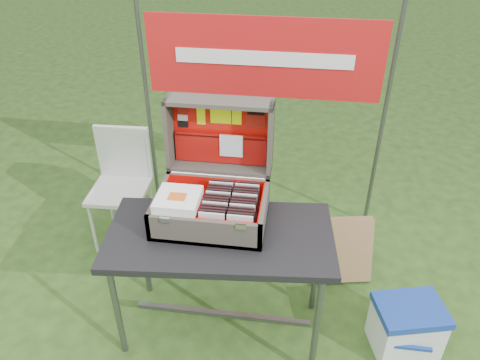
# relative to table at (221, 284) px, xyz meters

# --- Properties ---
(ground) EXTENTS (80.00, 80.00, 0.00)m
(ground) POSITION_rel_table_xyz_m (0.10, 0.10, -0.37)
(ground) COLOR #253F17
(ground) RESTS_ON ground
(table) EXTENTS (1.24, 0.70, 0.75)m
(table) POSITION_rel_table_xyz_m (0.00, 0.00, 0.00)
(table) COLOR black
(table) RESTS_ON ground
(table_top) EXTENTS (1.24, 0.70, 0.04)m
(table_top) POSITION_rel_table_xyz_m (0.00, 0.00, 0.35)
(table_top) COLOR black
(table_top) RESTS_ON ground
(table_leg_fl) EXTENTS (0.04, 0.04, 0.71)m
(table_leg_fl) POSITION_rel_table_xyz_m (-0.54, -0.24, -0.02)
(table_leg_fl) COLOR #59595B
(table_leg_fl) RESTS_ON ground
(table_leg_fr) EXTENTS (0.04, 0.04, 0.71)m
(table_leg_fr) POSITION_rel_table_xyz_m (0.54, -0.24, -0.02)
(table_leg_fr) COLOR #59595B
(table_leg_fr) RESTS_ON ground
(table_leg_bl) EXTENTS (0.04, 0.04, 0.71)m
(table_leg_bl) POSITION_rel_table_xyz_m (-0.54, 0.24, -0.02)
(table_leg_bl) COLOR #59595B
(table_leg_bl) RESTS_ON ground
(table_leg_br) EXTENTS (0.04, 0.04, 0.71)m
(table_leg_br) POSITION_rel_table_xyz_m (0.54, 0.24, -0.02)
(table_leg_br) COLOR #59595B
(table_leg_br) RESTS_ON ground
(table_brace) EXTENTS (1.05, 0.03, 0.03)m
(table_brace) POSITION_rel_table_xyz_m (0.00, 0.00, -0.25)
(table_brace) COLOR #59595B
(table_brace) RESTS_ON ground
(suitcase) EXTENTS (0.59, 0.58, 0.58)m
(suitcase) POSITION_rel_table_xyz_m (-0.06, 0.16, 0.66)
(suitcase) COLOR #534D41
(suitcase) RESTS_ON table
(suitcase_base_bottom) EXTENTS (0.59, 0.42, 0.02)m
(suitcase_base_bottom) POSITION_rel_table_xyz_m (-0.06, 0.10, 0.39)
(suitcase_base_bottom) COLOR #534D41
(suitcase_base_bottom) RESTS_ON table_top
(suitcase_base_wall_front) EXTENTS (0.59, 0.02, 0.16)m
(suitcase_base_wall_front) POSITION_rel_table_xyz_m (-0.06, -0.10, 0.45)
(suitcase_base_wall_front) COLOR #534D41
(suitcase_base_wall_front) RESTS_ON table_top
(suitcase_base_wall_back) EXTENTS (0.59, 0.02, 0.16)m
(suitcase_base_wall_back) POSITION_rel_table_xyz_m (-0.06, 0.30, 0.45)
(suitcase_base_wall_back) COLOR #534D41
(suitcase_base_wall_back) RESTS_ON table_top
(suitcase_base_wall_left) EXTENTS (0.02, 0.42, 0.16)m
(suitcase_base_wall_left) POSITION_rel_table_xyz_m (-0.35, 0.10, 0.45)
(suitcase_base_wall_left) COLOR #534D41
(suitcase_base_wall_left) RESTS_ON table_top
(suitcase_base_wall_right) EXTENTS (0.02, 0.42, 0.16)m
(suitcase_base_wall_right) POSITION_rel_table_xyz_m (0.22, 0.10, 0.45)
(suitcase_base_wall_right) COLOR #534D41
(suitcase_base_wall_right) RESTS_ON table_top
(suitcase_liner_floor) EXTENTS (0.55, 0.38, 0.01)m
(suitcase_liner_floor) POSITION_rel_table_xyz_m (-0.06, 0.10, 0.40)
(suitcase_liner_floor) COLOR red
(suitcase_liner_floor) RESTS_ON suitcase_base_bottom
(suitcase_latch_left) EXTENTS (0.05, 0.01, 0.03)m
(suitcase_latch_left) POSITION_rel_table_xyz_m (-0.26, -0.11, 0.52)
(suitcase_latch_left) COLOR silver
(suitcase_latch_left) RESTS_ON suitcase_base_wall_front
(suitcase_latch_right) EXTENTS (0.05, 0.01, 0.03)m
(suitcase_latch_right) POSITION_rel_table_xyz_m (0.13, -0.11, 0.52)
(suitcase_latch_right) COLOR silver
(suitcase_latch_right) RESTS_ON suitcase_base_wall_front
(suitcase_hinge) EXTENTS (0.53, 0.02, 0.02)m
(suitcase_hinge) POSITION_rel_table_xyz_m (-0.06, 0.31, 0.53)
(suitcase_hinge) COLOR silver
(suitcase_hinge) RESTS_ON suitcase_base_wall_back
(suitcase_lid_back) EXTENTS (0.59, 0.04, 0.42)m
(suitcase_lid_back) POSITION_rel_table_xyz_m (-0.06, 0.47, 0.74)
(suitcase_lid_back) COLOR #534D41
(suitcase_lid_back) RESTS_ON suitcase_base_wall_back
(suitcase_lid_rim_far) EXTENTS (0.59, 0.16, 0.03)m
(suitcase_lid_rim_far) POSITION_rel_table_xyz_m (-0.06, 0.41, 0.94)
(suitcase_lid_rim_far) COLOR #534D41
(suitcase_lid_rim_far) RESTS_ON suitcase_lid_back
(suitcase_lid_rim_near) EXTENTS (0.59, 0.16, 0.03)m
(suitcase_lid_rim_near) POSITION_rel_table_xyz_m (-0.06, 0.39, 0.54)
(suitcase_lid_rim_near) COLOR #534D41
(suitcase_lid_rim_near) RESTS_ON suitcase_lid_back
(suitcase_lid_rim_left) EXTENTS (0.02, 0.17, 0.43)m
(suitcase_lid_rim_left) POSITION_rel_table_xyz_m (-0.35, 0.40, 0.74)
(suitcase_lid_rim_left) COLOR #534D41
(suitcase_lid_rim_left) RESTS_ON suitcase_lid_back
(suitcase_lid_rim_right) EXTENTS (0.02, 0.17, 0.43)m
(suitcase_lid_rim_right) POSITION_rel_table_xyz_m (0.22, 0.40, 0.74)
(suitcase_lid_rim_right) COLOR #534D41
(suitcase_lid_rim_right) RESTS_ON suitcase_lid_back
(suitcase_lid_liner) EXTENTS (0.54, 0.02, 0.37)m
(suitcase_lid_liner) POSITION_rel_table_xyz_m (-0.06, 0.45, 0.74)
(suitcase_lid_liner) COLOR red
(suitcase_lid_liner) RESTS_ON suitcase_lid_back
(suitcase_liner_wall_front) EXTENTS (0.55, 0.01, 0.14)m
(suitcase_liner_wall_front) POSITION_rel_table_xyz_m (-0.06, -0.09, 0.46)
(suitcase_liner_wall_front) COLOR red
(suitcase_liner_wall_front) RESTS_ON suitcase_base_bottom
(suitcase_liner_wall_back) EXTENTS (0.55, 0.01, 0.14)m
(suitcase_liner_wall_back) POSITION_rel_table_xyz_m (-0.06, 0.28, 0.46)
(suitcase_liner_wall_back) COLOR red
(suitcase_liner_wall_back) RESTS_ON suitcase_base_bottom
(suitcase_liner_wall_left) EXTENTS (0.01, 0.38, 0.14)m
(suitcase_liner_wall_left) POSITION_rel_table_xyz_m (-0.33, 0.10, 0.46)
(suitcase_liner_wall_left) COLOR red
(suitcase_liner_wall_left) RESTS_ON suitcase_base_bottom
(suitcase_liner_wall_right) EXTENTS (0.01, 0.38, 0.14)m
(suitcase_liner_wall_right) POSITION_rel_table_xyz_m (0.21, 0.10, 0.46)
(suitcase_liner_wall_right) COLOR red
(suitcase_liner_wall_right) RESTS_ON suitcase_base_bottom
(suitcase_lid_pocket) EXTENTS (0.53, 0.04, 0.17)m
(suitcase_lid_pocket) POSITION_rel_table_xyz_m (-0.06, 0.43, 0.64)
(suitcase_lid_pocket) COLOR #970E0A
(suitcase_lid_pocket) RESTS_ON suitcase_lid_liner
(suitcase_pocket_edge) EXTENTS (0.52, 0.02, 0.02)m
(suitcase_pocket_edge) POSITION_rel_table_xyz_m (-0.06, 0.43, 0.73)
(suitcase_pocket_edge) COLOR #970E0A
(suitcase_pocket_edge) RESTS_ON suitcase_lid_pocket
(suitcase_pocket_cd) EXTENTS (0.13, 0.01, 0.13)m
(suitcase_pocket_cd) POSITION_rel_table_xyz_m (-0.00, 0.41, 0.67)
(suitcase_pocket_cd) COLOR silver
(suitcase_pocket_cd) RESTS_ON suitcase_lid_pocket
(lid_sticker_cc_a) EXTENTS (0.06, 0.00, 0.04)m
(lid_sticker_cc_a) POSITION_rel_table_xyz_m (-0.28, 0.45, 0.89)
(lid_sticker_cc_a) COLOR #1933B2
(lid_sticker_cc_a) RESTS_ON suitcase_lid_liner
(lid_sticker_cc_b) EXTENTS (0.06, 0.00, 0.04)m
(lid_sticker_cc_b) POSITION_rel_table_xyz_m (-0.28, 0.45, 0.85)
(lid_sticker_cc_b) COLOR #9A150C
(lid_sticker_cc_b) RESTS_ON suitcase_lid_liner
(lid_sticker_cc_c) EXTENTS (0.06, 0.00, 0.04)m
(lid_sticker_cc_c) POSITION_rel_table_xyz_m (-0.28, 0.45, 0.81)
(lid_sticker_cc_c) COLOR white
(lid_sticker_cc_c) RESTS_ON suitcase_lid_liner
(lid_sticker_cc_d) EXTENTS (0.06, 0.00, 0.04)m
(lid_sticker_cc_d) POSITION_rel_table_xyz_m (-0.28, 0.45, 0.77)
(lid_sticker_cc_d) COLOR black
(lid_sticker_cc_d) RESTS_ON suitcase_lid_liner
(lid_card_neon_tall) EXTENTS (0.05, 0.01, 0.12)m
(lid_card_neon_tall) POSITION_rel_table_xyz_m (-0.18, 0.45, 0.84)
(lid_card_neon_tall) COLOR #CCE606
(lid_card_neon_tall) RESTS_ON suitcase_lid_liner
(lid_card_neon_main) EXTENTS (0.12, 0.01, 0.09)m
(lid_card_neon_main) POSITION_rel_table_xyz_m (-0.06, 0.45, 0.84)
(lid_card_neon_main) COLOR #CCE606
(lid_card_neon_main) RESTS_ON suitcase_lid_liner
(lid_card_neon_small) EXTENTS (0.05, 0.01, 0.09)m
(lid_card_neon_small) POSITION_rel_table_xyz_m (0.03, 0.45, 0.84)
(lid_card_neon_small) COLOR #CCE606
(lid_card_neon_small) RESTS_ON suitcase_lid_liner
(lid_sticker_band) EXTENTS (0.11, 0.01, 0.11)m
(lid_sticker_band) POSITION_rel_table_xyz_m (0.13, 0.45, 0.84)
(lid_sticker_band) COLOR #9A150C
(lid_sticker_band) RESTS_ON suitcase_lid_liner
(lid_sticker_band_bar) EXTENTS (0.10, 0.00, 0.02)m
(lid_sticker_band_bar) POSITION_rel_table_xyz_m (0.13, 0.45, 0.87)
(lid_sticker_band_bar) COLOR black
(lid_sticker_band_bar) RESTS_ON suitcase_lid_liner
(cd_left_0) EXTENTS (0.13, 0.01, 0.15)m
(cd_left_0) POSITION_rel_table_xyz_m (-0.03, -0.06, 0.48)
(cd_left_0) COLOR silver
(cd_left_0) RESTS_ON suitcase_liner_floor
(cd_left_1) EXTENTS (0.13, 0.01, 0.15)m
(cd_left_1) POSITION_rel_table_xyz_m (-0.03, -0.04, 0.48)
(cd_left_1) COLOR black
(cd_left_1) RESTS_ON suitcase_liner_floor
(cd_left_2) EXTENTS (0.13, 0.01, 0.15)m
(cd_left_2) POSITION_rel_table_xyz_m (-0.03, -0.02, 0.48)
(cd_left_2) COLOR black
(cd_left_2) RESTS_ON suitcase_liner_floor
(cd_left_3) EXTENTS (0.13, 0.01, 0.15)m
(cd_left_3) POSITION_rel_table_xyz_m (-0.03, 0.01, 0.48)
(cd_left_3) COLOR black
(cd_left_3) RESTS_ON suitcase_liner_floor
(cd_left_4) EXTENTS (0.13, 0.01, 0.15)m
(cd_left_4) POSITION_rel_table_xyz_m (-0.03, 0.03, 0.48)
(cd_left_4) COLOR silver
(cd_left_4) RESTS_ON suitcase_liner_floor
(cd_left_5) EXTENTS (0.13, 0.01, 0.15)m
(cd_left_5) POSITION_rel_table_xyz_m (-0.03, 0.05, 0.48)
(cd_left_5) COLOR black
(cd_left_5) RESTS_ON suitcase_liner_floor
(cd_left_6) EXTENTS (0.13, 0.01, 0.15)m
(cd_left_6) POSITION_rel_table_xyz_m (-0.03, 0.08, 0.48)
(cd_left_6) COLOR black
(cd_left_6) RESTS_ON suitcase_liner_floor
(cd_left_7) EXTENTS (0.13, 0.01, 0.15)m
(cd_left_7) POSITION_rel_table_xyz_m (-0.03, 0.10, 0.48)
(cd_left_7) COLOR black
(cd_left_7) RESTS_ON suitcase_liner_floor
(cd_left_8) EXTENTS (0.13, 0.01, 0.15)m
(cd_left_8) POSITION_rel_table_xyz_m (-0.03, 0.12, 0.48)
(cd_left_8) COLOR silver
(cd_left_8) RESTS_ON suitcase_liner_floor
(cd_left_9) EXTENTS (0.13, 0.01, 0.15)m
(cd_left_9) POSITION_rel_table_xyz_m (-0.03, 0.15, 0.48)
(cd_left_9) COLOR black
(cd_left_9) RESTS_ON suitcase_liner_floor
(cd_left_10) EXTENTS (0.13, 0.01, 0.15)m
(cd_left_10) POSITION_rel_table_xyz_m (-0.03, 0.17, 0.48)
(cd_left_10) COLOR black
(cd_left_10) RESTS_ON suitcase_liner_floor
(cd_left_11) EXTENTS (0.13, 0.01, 0.15)m
(cd_left_11) POSITION_rel_table_xyz_m (-0.03, 0.19, 0.48)
(cd_left_11) COLOR black
(cd_left_11) RESTS_ON suitcase_liner_floor
(cd_left_12) EXTENTS (0.13, 0.01, 0.15)m
(cd_left_12) POSITION_rel_table_xyz_m (-0.03, 0.22, 0.48)
(cd_left_12) COLOR silver
(cd_left_12) RESTS_ON suitcase_liner_floor
(cd_left_13) EXTENTS (0.13, 0.01, 0.15)m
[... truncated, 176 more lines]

